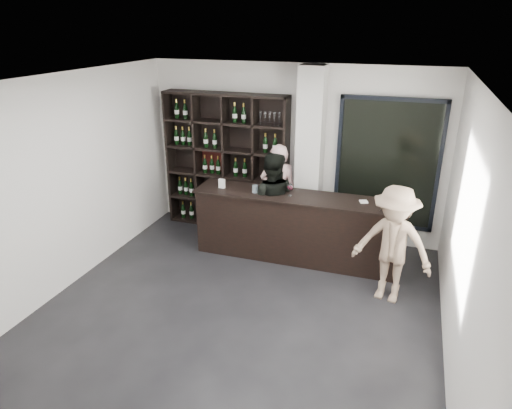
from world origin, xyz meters
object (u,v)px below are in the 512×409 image
at_px(tasting_counter, 297,227).
at_px(customer, 393,245).
at_px(wine_shelf, 226,162).
at_px(taster_pink, 278,192).
at_px(taster_black, 271,204).

relative_size(tasting_counter, customer, 1.99).
distance_m(wine_shelf, taster_pink, 1.08).
bearing_deg(taster_pink, customer, 130.62).
bearing_deg(wine_shelf, taster_black, -34.25).
height_order(wine_shelf, customer, wine_shelf).
bearing_deg(tasting_counter, customer, -26.25).
relative_size(wine_shelf, customer, 1.49).
distance_m(taster_pink, customer, 2.37).
bearing_deg(customer, taster_black, 169.59).
height_order(wine_shelf, tasting_counter, wine_shelf).
bearing_deg(taster_black, tasting_counter, 157.88).
distance_m(tasting_counter, customer, 1.63).
height_order(taster_pink, customer, taster_pink).
bearing_deg(taster_pink, taster_black, 80.51).
distance_m(tasting_counter, taster_black, 0.55).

